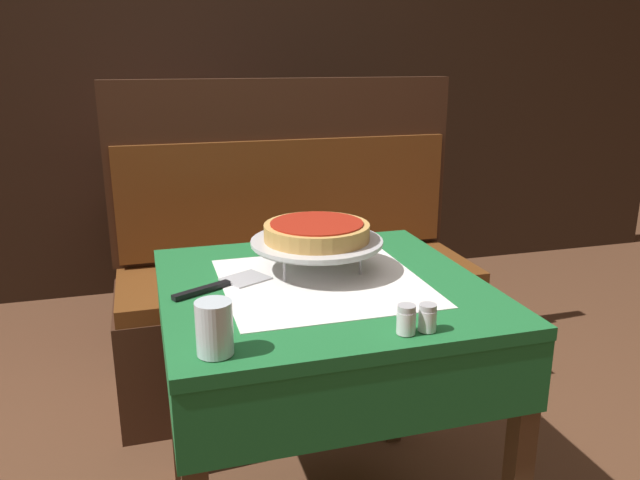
# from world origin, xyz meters

# --- Properties ---
(dining_table_front) EXTENTS (0.80, 0.80, 0.76)m
(dining_table_front) POSITION_xyz_m (0.00, 0.00, 0.64)
(dining_table_front) COLOR #1E6B33
(dining_table_front) RESTS_ON ground_plane
(dining_table_rear) EXTENTS (0.66, 0.66, 0.76)m
(dining_table_rear) POSITION_xyz_m (-0.21, 1.61, 0.64)
(dining_table_rear) COLOR red
(dining_table_rear) RESTS_ON ground_plane
(booth_bench) EXTENTS (1.42, 0.52, 1.22)m
(booth_bench) POSITION_xyz_m (0.15, 0.87, 0.35)
(booth_bench) COLOR #3D2316
(booth_bench) RESTS_ON ground_plane
(back_wall_panel) EXTENTS (6.00, 0.04, 2.40)m
(back_wall_panel) POSITION_xyz_m (0.00, 2.15, 1.20)
(back_wall_panel) COLOR black
(back_wall_panel) RESTS_ON ground_plane
(pizza_pan_stand) EXTENTS (0.35, 0.35, 0.09)m
(pizza_pan_stand) POSITION_xyz_m (0.01, 0.09, 0.84)
(pizza_pan_stand) COLOR #ADADB2
(pizza_pan_stand) RESTS_ON dining_table_front
(deep_dish_pizza) EXTENTS (0.28, 0.28, 0.05)m
(deep_dish_pizza) POSITION_xyz_m (0.01, 0.09, 0.87)
(deep_dish_pizza) COLOR tan
(deep_dish_pizza) RESTS_ON pizza_pan_stand
(pizza_server) EXTENTS (0.26, 0.17, 0.01)m
(pizza_server) POSITION_xyz_m (-0.24, 0.04, 0.76)
(pizza_server) COLOR #BCBCC1
(pizza_server) RESTS_ON dining_table_front
(water_glass_near) EXTENTS (0.07, 0.07, 0.11)m
(water_glass_near) POSITION_xyz_m (-0.31, -0.32, 0.81)
(water_glass_near) COLOR silver
(water_glass_near) RESTS_ON dining_table_front
(salt_shaker) EXTENTS (0.04, 0.04, 0.06)m
(salt_shaker) POSITION_xyz_m (0.08, -0.34, 0.79)
(salt_shaker) COLOR silver
(salt_shaker) RESTS_ON dining_table_front
(pepper_shaker) EXTENTS (0.04, 0.04, 0.06)m
(pepper_shaker) POSITION_xyz_m (0.13, -0.34, 0.79)
(pepper_shaker) COLOR silver
(pepper_shaker) RESTS_ON dining_table_front
(condiment_caddy) EXTENTS (0.12, 0.12, 0.16)m
(condiment_caddy) POSITION_xyz_m (-0.19, 1.67, 0.80)
(condiment_caddy) COLOR black
(condiment_caddy) RESTS_ON dining_table_rear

